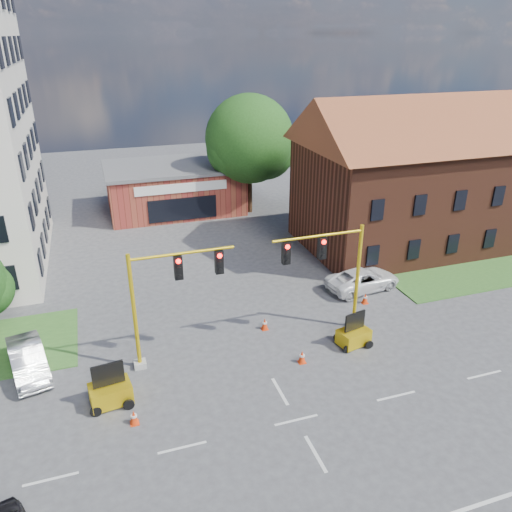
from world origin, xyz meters
name	(u,v)px	position (x,y,z in m)	size (l,w,h in m)	color
ground	(296,420)	(0.00, 0.00, 0.00)	(120.00, 120.00, 0.00)	#3E3E40
grass_verge_ne	(486,275)	(18.00, 9.00, 0.04)	(14.00, 4.00, 0.08)	#2E5921
lane_markings	(326,473)	(0.00, -3.00, 0.01)	(60.00, 36.00, 0.01)	silver
brick_shop	(174,187)	(0.00, 29.98, 2.16)	(12.40, 8.40, 4.30)	maroon
townhouse_row	(436,168)	(18.00, 16.00, 5.93)	(21.00, 11.00, 11.50)	#512718
tree_large	(254,142)	(6.90, 27.08, 6.51)	(8.24, 7.85, 10.72)	#331F12
signal_mast_west	(167,293)	(-4.36, 6.00, 3.92)	(5.30, 0.60, 6.20)	gray
signal_mast_east	(331,269)	(4.36, 6.00, 3.92)	(5.30, 0.60, 6.20)	gray
trailer_west	(111,392)	(-7.53, 3.64, 0.64)	(1.95, 1.43, 2.06)	yellow
trailer_east	(354,335)	(5.12, 4.38, 0.59)	(1.85, 1.44, 1.88)	yellow
cone_a	(134,417)	(-6.69, 2.00, 0.34)	(0.40, 0.40, 0.70)	red
cone_b	(265,324)	(1.10, 7.32, 0.34)	(0.40, 0.40, 0.70)	red
cone_c	(302,357)	(1.87, 3.76, 0.34)	(0.40, 0.40, 0.70)	red
cone_d	(365,298)	(8.00, 8.18, 0.34)	(0.40, 0.40, 0.70)	red
pickup_white	(363,279)	(8.79, 9.91, 0.69)	(2.30, 4.98, 1.38)	white
sedan_silver_front	(28,360)	(-11.23, 7.27, 0.73)	(1.55, 4.44, 1.46)	#B6B9BF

